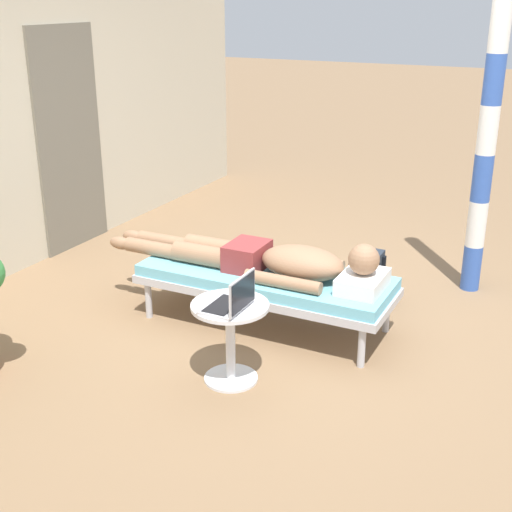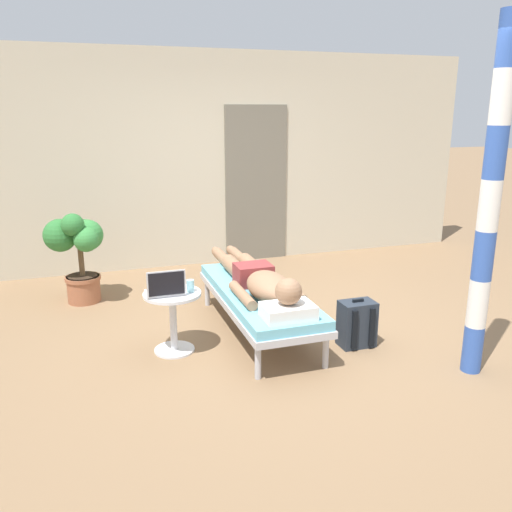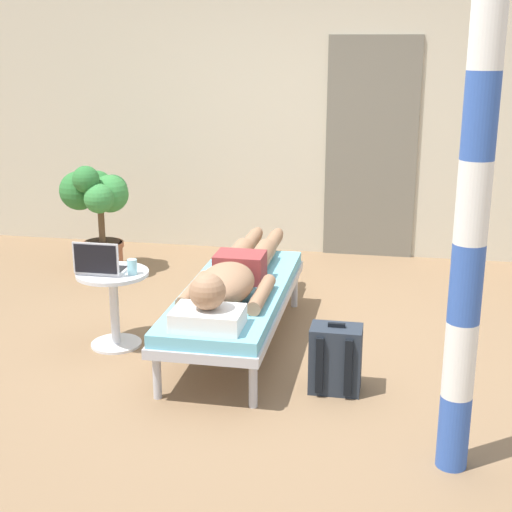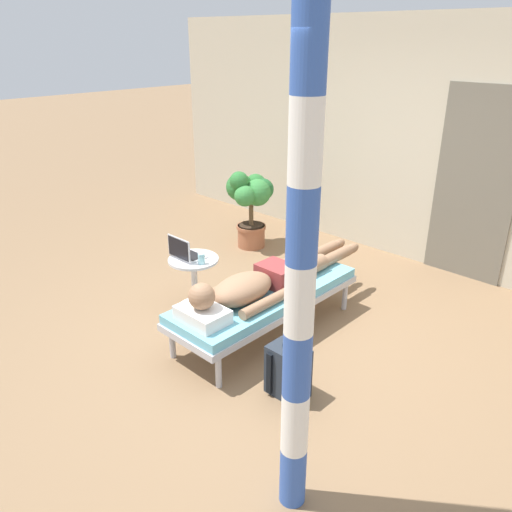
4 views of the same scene
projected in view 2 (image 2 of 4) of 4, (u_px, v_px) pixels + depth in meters
ground_plane at (276, 333)px, 4.88m from camera, size 40.00×40.00×0.00m
house_wall_back at (197, 160)px, 6.82m from camera, size 7.60×0.20×2.70m
house_door_panel at (256, 184)px, 7.04m from camera, size 0.84×0.03×2.04m
lounge_chair at (258, 297)px, 4.82m from camera, size 0.66×1.86×0.42m
person_reclining at (260, 280)px, 4.73m from camera, size 0.53×2.17×0.32m
side_table at (173, 311)px, 4.44m from camera, size 0.48×0.48×0.52m
laptop at (165, 288)px, 4.31m from camera, size 0.31×0.24×0.23m
drink_glass at (190, 286)px, 4.40m from camera, size 0.06×0.06×0.10m
backpack at (357, 324)px, 4.59m from camera, size 0.30×0.26×0.42m
potted_plant at (77, 245)px, 5.53m from camera, size 0.60×0.61×0.98m
porch_post at (489, 205)px, 3.84m from camera, size 0.15×0.15×2.63m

